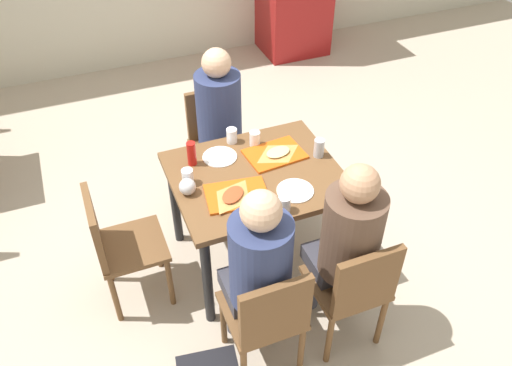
{
  "coord_description": "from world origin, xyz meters",
  "views": [
    {
      "loc": [
        -0.92,
        -2.31,
        2.8
      ],
      "look_at": [
        0.0,
        0.0,
        0.68
      ],
      "focal_mm": 36.85,
      "sensor_mm": 36.0,
      "label": 1
    }
  ],
  "objects_px": {
    "pizza_slice_a": "(233,195)",
    "plastic_cup_c": "(188,177)",
    "soda_can": "(319,148)",
    "foil_bundle": "(187,187)",
    "chair_far_side": "(216,137)",
    "chair_left_end": "(116,242)",
    "plastic_cup_a": "(232,136)",
    "chair_near_left": "(268,316)",
    "person_in_brown_jacket": "(347,239)",
    "plastic_cup_b": "(284,204)",
    "tray_red_far": "(275,154)",
    "plastic_cup_d": "(255,139)",
    "condiment_bottle": "(192,154)",
    "pizza_slice_b": "(278,153)",
    "paper_plate_center": "(220,157)",
    "paper_plate_near_edge": "(295,191)",
    "main_table": "(256,187)",
    "person_far_side": "(221,119)",
    "chair_near_right": "(354,287)",
    "person_in_red": "(258,266)",
    "tray_red_near": "(237,195)"
  },
  "relations": [
    {
      "from": "chair_left_end",
      "to": "person_far_side",
      "type": "distance_m",
      "value": 1.15
    },
    {
      "from": "chair_near_right",
      "to": "plastic_cup_b",
      "type": "relative_size",
      "value": 8.52
    },
    {
      "from": "chair_left_end",
      "to": "paper_plate_near_edge",
      "type": "bearing_deg",
      "value": -12.71
    },
    {
      "from": "plastic_cup_b",
      "to": "foil_bundle",
      "type": "bearing_deg",
      "value": 143.28
    },
    {
      "from": "pizza_slice_b",
      "to": "paper_plate_near_edge",
      "type": "bearing_deg",
      "value": -96.8
    },
    {
      "from": "chair_left_end",
      "to": "tray_red_far",
      "type": "relative_size",
      "value": 2.37
    },
    {
      "from": "person_far_side",
      "to": "plastic_cup_d",
      "type": "height_order",
      "value": "person_far_side"
    },
    {
      "from": "plastic_cup_a",
      "to": "foil_bundle",
      "type": "xyz_separation_m",
      "value": [
        -0.41,
        -0.39,
        0.0
      ]
    },
    {
      "from": "chair_near_right",
      "to": "person_in_red",
      "type": "relative_size",
      "value": 0.68
    },
    {
      "from": "tray_red_far",
      "to": "plastic_cup_d",
      "type": "xyz_separation_m",
      "value": [
        -0.08,
        0.15,
        0.04
      ]
    },
    {
      "from": "soda_can",
      "to": "paper_plate_near_edge",
      "type": "bearing_deg",
      "value": -137.52
    },
    {
      "from": "chair_near_left",
      "to": "tray_red_far",
      "type": "bearing_deg",
      "value": 65.18
    },
    {
      "from": "tray_red_near",
      "to": "chair_left_end",
      "type": "bearing_deg",
      "value": 168.12
    },
    {
      "from": "person_in_red",
      "to": "person_far_side",
      "type": "relative_size",
      "value": 1.0
    },
    {
      "from": "plastic_cup_a",
      "to": "plastic_cup_d",
      "type": "bearing_deg",
      "value": -33.88
    },
    {
      "from": "chair_near_left",
      "to": "person_in_brown_jacket",
      "type": "distance_m",
      "value": 0.59
    },
    {
      "from": "pizza_slice_a",
      "to": "plastic_cup_c",
      "type": "bearing_deg",
      "value": 131.5
    },
    {
      "from": "pizza_slice_b",
      "to": "paper_plate_center",
      "type": "bearing_deg",
      "value": 160.79
    },
    {
      "from": "pizza_slice_a",
      "to": "plastic_cup_c",
      "type": "distance_m",
      "value": 0.31
    },
    {
      "from": "tray_red_far",
      "to": "soda_can",
      "type": "height_order",
      "value": "soda_can"
    },
    {
      "from": "chair_far_side",
      "to": "chair_left_end",
      "type": "xyz_separation_m",
      "value": [
        -0.9,
        -0.81,
        0.0
      ]
    },
    {
      "from": "chair_left_end",
      "to": "person_in_brown_jacket",
      "type": "distance_m",
      "value": 1.36
    },
    {
      "from": "chair_near_left",
      "to": "paper_plate_near_edge",
      "type": "relative_size",
      "value": 3.87
    },
    {
      "from": "person_in_red",
      "to": "condiment_bottle",
      "type": "bearing_deg",
      "value": 94.83
    },
    {
      "from": "condiment_bottle",
      "to": "plastic_cup_b",
      "type": "bearing_deg",
      "value": -59.22
    },
    {
      "from": "tray_red_far",
      "to": "foil_bundle",
      "type": "xyz_separation_m",
      "value": [
        -0.62,
        -0.15,
        0.04
      ]
    },
    {
      "from": "chair_left_end",
      "to": "person_far_side",
      "type": "relative_size",
      "value": 0.68
    },
    {
      "from": "tray_red_near",
      "to": "plastic_cup_a",
      "type": "height_order",
      "value": "plastic_cup_a"
    },
    {
      "from": "pizza_slice_b",
      "to": "plastic_cup_c",
      "type": "relative_size",
      "value": 2.66
    },
    {
      "from": "pizza_slice_b",
      "to": "condiment_bottle",
      "type": "distance_m",
      "value": 0.55
    },
    {
      "from": "foil_bundle",
      "to": "person_in_brown_jacket",
      "type": "bearing_deg",
      "value": -43.28
    },
    {
      "from": "main_table",
      "to": "plastic_cup_c",
      "type": "relative_size",
      "value": 10.28
    },
    {
      "from": "main_table",
      "to": "pizza_slice_a",
      "type": "xyz_separation_m",
      "value": [
        -0.21,
        -0.16,
        0.13
      ]
    },
    {
      "from": "paper_plate_near_edge",
      "to": "condiment_bottle",
      "type": "height_order",
      "value": "condiment_bottle"
    },
    {
      "from": "pizza_slice_b",
      "to": "tray_red_far",
      "type": "bearing_deg",
      "value": 138.85
    },
    {
      "from": "chair_left_end",
      "to": "plastic_cup_a",
      "type": "bearing_deg",
      "value": 22.8
    },
    {
      "from": "chair_near_right",
      "to": "plastic_cup_b",
      "type": "height_order",
      "value": "plastic_cup_b"
    },
    {
      "from": "tray_red_far",
      "to": "tray_red_near",
      "type": "bearing_deg",
      "value": -142.07
    },
    {
      "from": "plastic_cup_a",
      "to": "soda_can",
      "type": "height_order",
      "value": "soda_can"
    },
    {
      "from": "tray_red_far",
      "to": "soda_can",
      "type": "distance_m",
      "value": 0.28
    },
    {
      "from": "main_table",
      "to": "person_in_brown_jacket",
      "type": "height_order",
      "value": "person_in_brown_jacket"
    },
    {
      "from": "soda_can",
      "to": "foil_bundle",
      "type": "bearing_deg",
      "value": -177.17
    },
    {
      "from": "tray_red_near",
      "to": "foil_bundle",
      "type": "relative_size",
      "value": 3.6
    },
    {
      "from": "main_table",
      "to": "plastic_cup_a",
      "type": "xyz_separation_m",
      "value": [
        -0.03,
        0.37,
        0.16
      ]
    },
    {
      "from": "person_in_brown_jacket",
      "to": "condiment_bottle",
      "type": "bearing_deg",
      "value": 122.94
    },
    {
      "from": "foil_bundle",
      "to": "soda_can",
      "type": "bearing_deg",
      "value": 2.83
    },
    {
      "from": "paper_plate_near_edge",
      "to": "plastic_cup_c",
      "type": "distance_m",
      "value": 0.64
    },
    {
      "from": "condiment_bottle",
      "to": "paper_plate_near_edge",
      "type": "bearing_deg",
      "value": -44.18
    },
    {
      "from": "person_far_side",
      "to": "foil_bundle",
      "type": "xyz_separation_m",
      "value": [
        -0.44,
        -0.7,
        0.06
      ]
    },
    {
      "from": "plastic_cup_a",
      "to": "tray_red_far",
      "type": "bearing_deg",
      "value": -49.09
    }
  ]
}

